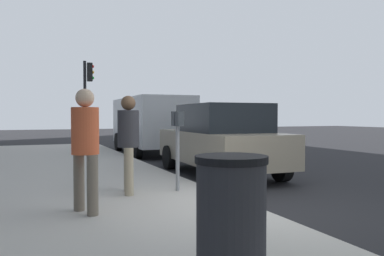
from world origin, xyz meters
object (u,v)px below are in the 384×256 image
parked_sedan_near (220,139)px  trash_bin (231,218)px  pedestrian_bystander (85,141)px  traffic_signal (87,90)px  pedestrian_at_meter (128,137)px  parked_van_far (151,122)px  parking_meter (178,134)px

parked_sedan_near → trash_bin: bearing=153.5°
pedestrian_bystander → traffic_signal: traffic_signal is taller
pedestrian_at_meter → parked_van_far: 8.57m
parked_van_far → parked_sedan_near: bearing=180.0°
parking_meter → trash_bin: bearing=165.7°
parked_sedan_near → pedestrian_at_meter: bearing=126.3°
parked_sedan_near → parked_van_far: (6.00, -0.00, 0.36)m
pedestrian_bystander → parked_sedan_near: 4.88m
parked_van_far → trash_bin: bearing=166.2°
parked_sedan_near → traffic_signal: (7.82, 2.16, 1.68)m
pedestrian_at_meter → trash_bin: size_ratio=1.66×
parking_meter → pedestrian_bystander: bearing=119.8°
parked_van_far → pedestrian_bystander: bearing=158.0°
parked_sedan_near → parked_van_far: 6.01m
trash_bin → parked_sedan_near: bearing=-26.5°
pedestrian_bystander → parked_sedan_near: (3.17, -3.70, -0.25)m
parked_van_far → trash_bin: (-11.85, 2.92, -0.60)m
parking_meter → pedestrian_bystander: 1.99m
parked_sedan_near → traffic_signal: 8.28m
parking_meter → parked_sedan_near: bearing=-42.2°
parking_meter → trash_bin: 3.82m
parking_meter → parked_van_far: size_ratio=0.27×
traffic_signal → trash_bin: bearing=176.9°
pedestrian_at_meter → traffic_signal: (9.90, -0.68, 1.45)m
pedestrian_bystander → pedestrian_at_meter: bearing=30.2°
traffic_signal → parked_sedan_near: bearing=-164.5°
traffic_signal → pedestrian_bystander: bearing=172.0°
parking_meter → trash_bin: (-3.67, 0.94, -0.51)m
pedestrian_bystander → parked_sedan_near: pedestrian_bystander is taller
parked_sedan_near → parked_van_far: parked_van_far is taller
parked_van_far → traffic_signal: bearing=50.0°
parked_van_far → parking_meter: bearing=166.4°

